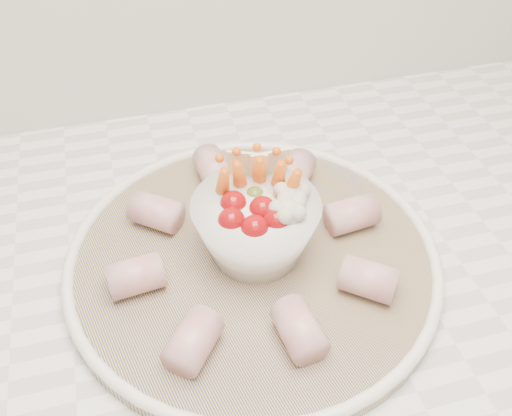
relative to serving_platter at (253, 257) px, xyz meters
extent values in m
cube|color=white|center=(-0.13, 0.01, -0.03)|extent=(2.04, 0.62, 0.04)
cylinder|color=navy|center=(0.00, 0.00, 0.00)|extent=(0.46, 0.46, 0.01)
torus|color=white|center=(0.00, 0.00, 0.00)|extent=(0.38, 0.38, 0.01)
sphere|color=maroon|center=(-0.02, -0.01, 0.07)|extent=(0.03, 0.03, 0.03)
sphere|color=maroon|center=(-0.01, -0.03, 0.07)|extent=(0.03, 0.03, 0.03)
sphere|color=maroon|center=(0.02, -0.02, 0.07)|extent=(0.03, 0.03, 0.03)
sphere|color=maroon|center=(-0.02, 0.01, 0.07)|extent=(0.03, 0.03, 0.03)
sphere|color=maroon|center=(0.01, 0.00, 0.07)|extent=(0.03, 0.03, 0.03)
sphere|color=#4F6923|center=(0.01, 0.02, 0.07)|extent=(0.02, 0.02, 0.02)
cone|color=#DD5D14|center=(0.00, 0.03, 0.08)|extent=(0.03, 0.04, 0.06)
cone|color=#DD5D14|center=(0.02, 0.04, 0.08)|extent=(0.03, 0.04, 0.06)
cone|color=#DD5D14|center=(0.03, 0.03, 0.08)|extent=(0.02, 0.04, 0.06)
cone|color=#DD5D14|center=(-0.02, 0.03, 0.08)|extent=(0.02, 0.04, 0.06)
cone|color=#DD5D14|center=(0.04, 0.01, 0.08)|extent=(0.03, 0.04, 0.06)
sphere|color=beige|center=(0.04, 0.00, 0.07)|extent=(0.03, 0.03, 0.03)
sphere|color=beige|center=(0.03, -0.02, 0.07)|extent=(0.03, 0.03, 0.03)
cube|color=#F2E7BC|center=(0.01, 0.05, 0.08)|extent=(0.04, 0.03, 0.04)
cube|color=#F2E7BC|center=(0.03, 0.04, 0.08)|extent=(0.04, 0.01, 0.04)
cylinder|color=#B1515C|center=(0.11, 0.01, 0.02)|extent=(0.06, 0.04, 0.04)
cylinder|color=#B1515C|center=(0.08, 0.09, 0.02)|extent=(0.06, 0.06, 0.04)
cylinder|color=#B1515C|center=(-0.01, 0.13, 0.02)|extent=(0.04, 0.06, 0.04)
cylinder|color=#B1515C|center=(-0.09, 0.07, 0.02)|extent=(0.06, 0.06, 0.04)
cylinder|color=#B1515C|center=(-0.12, -0.01, 0.02)|extent=(0.06, 0.04, 0.04)
cylinder|color=#B1515C|center=(-0.08, -0.10, 0.02)|extent=(0.06, 0.06, 0.04)
cylinder|color=#B1515C|center=(0.01, -0.11, 0.02)|extent=(0.04, 0.06, 0.04)
cylinder|color=#B1515C|center=(0.09, -0.08, 0.02)|extent=(0.06, 0.06, 0.04)
camera|label=1|loc=(-0.10, -0.38, 0.44)|focal=40.00mm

